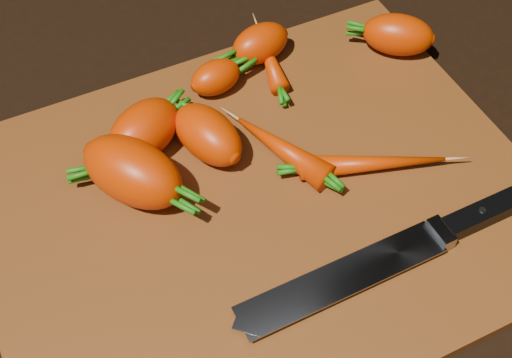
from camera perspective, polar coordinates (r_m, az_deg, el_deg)
name	(u,v)px	position (r m, az deg, el deg)	size (l,w,h in m)	color
ground	(261,210)	(0.67, 0.38, -2.47)	(2.00, 2.00, 0.01)	black
cutting_board	(261,203)	(0.66, 0.38, -1.91)	(0.50, 0.40, 0.01)	#603010
carrot_0	(144,130)	(0.68, -8.97, 3.87)	(0.08, 0.05, 0.05)	#CF3000
carrot_1	(124,166)	(0.66, -10.53, 1.00)	(0.05, 0.04, 0.04)	#CF3000
carrot_2	(132,172)	(0.64, -9.86, 0.59)	(0.10, 0.06, 0.06)	#CF3000
carrot_3	(208,135)	(0.67, -3.88, 3.56)	(0.08, 0.05, 0.05)	#CF3000
carrot_4	(260,43)	(0.77, 0.34, 10.79)	(0.07, 0.04, 0.04)	#CF3000
carrot_5	(216,77)	(0.73, -3.25, 8.13)	(0.05, 0.04, 0.04)	#CF3000
carrot_6	(398,35)	(0.79, 11.29, 11.26)	(0.08, 0.04, 0.04)	#CF3000
carrot_7	(269,57)	(0.77, 1.02, 9.75)	(0.10, 0.02, 0.02)	#CF3000
carrot_8	(373,163)	(0.67, 9.33, 1.24)	(0.14, 0.02, 0.02)	#CF3000
carrot_9	(281,148)	(0.67, 2.05, 2.48)	(0.11, 0.03, 0.03)	#CF3000
knife	(361,270)	(0.61, 8.41, -7.19)	(0.31, 0.04, 0.02)	gray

